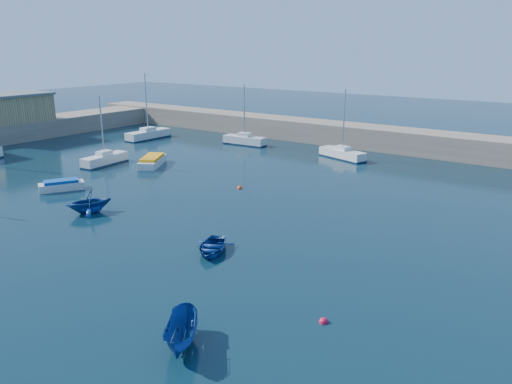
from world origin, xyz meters
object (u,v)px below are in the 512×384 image
Objects in this scene: motorboat_1 at (61,185)px; dinghy_right at (182,333)px; brick_shed_a at (15,108)px; sailboat_6 at (342,154)px; sailboat_3 at (105,159)px; sailboat_4 at (148,134)px; dinghy_left at (89,202)px; dinghy_center at (212,247)px; sailboat_5 at (245,140)px; motorboat_2 at (152,161)px.

motorboat_1 is 27.38m from dinghy_right.
brick_shed_a reaches higher than motorboat_1.
sailboat_6 is (40.86, 14.31, -3.54)m from brick_shed_a.
sailboat_3 is 9.71m from motorboat_1.
sailboat_4 is 2.62× the size of dinghy_left.
sailboat_4 is 1.14× the size of sailboat_6.
dinghy_right is (10.58, -36.89, 0.10)m from sailboat_6.
dinghy_left is (-12.42, 0.40, 0.53)m from dinghy_center.
sailboat_4 reaches higher than brick_shed_a.
sailboat_6 is 2.30× the size of dinghy_center.
sailboat_3 is (21.67, -2.93, -3.51)m from brick_shed_a.
brick_shed_a is at bearing 167.27° from sailboat_3.
dinghy_right is (24.98, -11.21, 0.23)m from motorboat_1.
dinghy_right is (29.77, -19.65, 0.07)m from sailboat_3.
sailboat_6 is 1.97× the size of motorboat_1.
motorboat_1 is 1.18× the size of dinghy_left.
sailboat_3 is at bearing 158.23° from sailboat_5.
motorboat_2 is at bearing 152.50° from sailboat_6.
sailboat_5 is (27.18, 14.46, -3.50)m from brick_shed_a.
sailboat_4 reaches higher than sailboat_3.
brick_shed_a is 17.79m from sailboat_4.
dinghy_right is at bearing -150.97° from sailboat_5.
motorboat_2 is 24.29m from dinghy_center.
motorboat_2 is at bearing 104.34° from dinghy_right.
dinghy_center is (18.82, -28.68, -0.26)m from sailboat_5.
sailboat_4 reaches higher than dinghy_center.
dinghy_left is 0.97× the size of dinghy_right.
motorboat_1 is 1.17× the size of dinghy_center.
sailboat_3 reaches higher than dinghy_left.
motorboat_2 is (26.09, -0.31, -3.62)m from brick_shed_a.
sailboat_5 is 25.85m from motorboat_1.
dinghy_right is (17.86, -8.77, -0.21)m from dinghy_left.
dinghy_right is at bearing -146.19° from sailboat_6.
motorboat_1 is 19.75m from dinghy_center.
motorboat_1 is at bearing 168.52° from sailboat_6.
dinghy_left reaches higher than dinghy_right.
dinghy_left reaches higher than dinghy_center.
motorboat_2 is 15.45m from dinghy_left.
sailboat_6 is at bearing 19.29° from brick_shed_a.
dinghy_right is (5.44, -8.36, 0.31)m from dinghy_center.
motorboat_2 is (-0.37, 11.07, 0.05)m from motorboat_1.
sailboat_4 reaches higher than motorboat_2.
motorboat_2 is 1.57× the size of dinghy_center.
sailboat_4 is at bearing 116.08° from dinghy_center.
sailboat_4 is at bearing 36.19° from brick_shed_a.
sailboat_3 is 25.80m from sailboat_6.
sailboat_6 is at bearing -94.84° from sailboat_5.
brick_shed_a is 30.99m from sailboat_5.
sailboat_3 is 0.95× the size of sailboat_6.
sailboat_6 is (19.19, 17.24, -0.03)m from sailboat_3.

